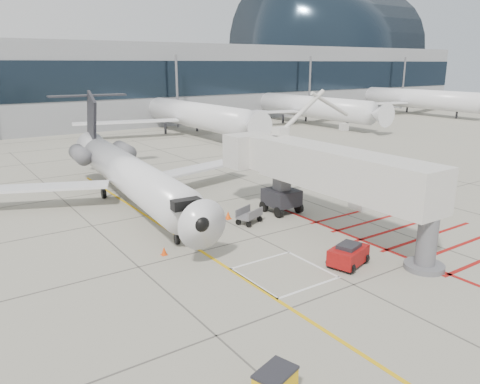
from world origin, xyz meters
TOP-DOWN VIEW (x-y plane):
  - ground_plane at (0.00, 0.00)m, footprint 260.00×260.00m
  - regional_jet at (-4.11, 12.87)m, footprint 26.46×32.11m
  - jet_bridge at (4.49, 1.41)m, footprint 8.69×18.25m
  - pushback_tug at (1.46, -2.23)m, footprint 2.59×2.01m
  - baggage_cart at (1.07, 6.45)m, footprint 2.06×1.69m
  - ground_power_unit at (10.52, 4.38)m, footprint 2.46×1.50m
  - cone_nose at (-6.14, 4.73)m, footprint 0.35×0.35m
  - cone_side at (0.39, 8.05)m, footprint 0.41×0.41m
  - terminal_building at (10.00, 70.00)m, footprint 180.00×28.00m
  - terminal_glass_band at (10.00, 55.95)m, footprint 180.00×0.10m
  - terminal_dome at (70.00, 70.00)m, footprint 40.00×28.00m
  - bg_aircraft_c at (17.46, 46.00)m, footprint 33.55×37.28m
  - bg_aircraft_d at (40.91, 46.00)m, footprint 33.53×37.26m
  - bg_aircraft_e at (71.16, 46.00)m, footprint 35.21×39.12m

SIDE VIEW (x-z plane):
  - ground_plane at x=0.00m, z-range 0.00..0.00m
  - cone_nose at x=-6.14m, z-range 0.00..0.49m
  - cone_side at x=0.39m, z-range 0.00..0.56m
  - baggage_cart at x=1.07m, z-range 0.00..1.12m
  - pushback_tug at x=1.46m, z-range 0.00..1.33m
  - ground_power_unit at x=10.52m, z-range 0.00..1.90m
  - jet_bridge at x=4.49m, z-range 0.00..7.29m
  - regional_jet at x=-4.11m, z-range 0.00..7.89m
  - bg_aircraft_d at x=40.91m, z-range 0.00..11.18m
  - bg_aircraft_c at x=17.46m, z-range 0.00..11.18m
  - bg_aircraft_e at x=71.16m, z-range 0.00..11.74m
  - terminal_building at x=10.00m, z-range 0.00..14.00m
  - terminal_glass_band at x=10.00m, z-range 5.00..11.00m
  - terminal_dome at x=70.00m, z-range 0.00..28.00m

